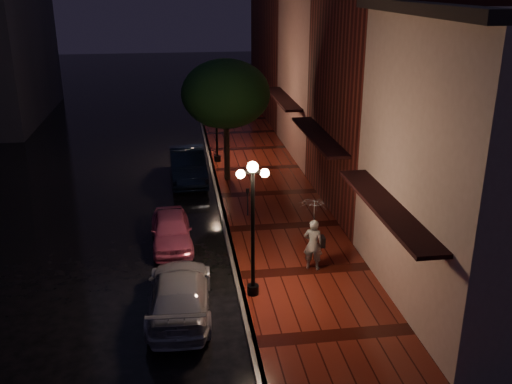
{
  "coord_description": "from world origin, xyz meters",
  "views": [
    {
      "loc": [
        -1.75,
        -20.35,
        9.31
      ],
      "look_at": [
        1.26,
        0.65,
        1.4
      ],
      "focal_mm": 40.0,
      "sensor_mm": 36.0,
      "label": 1
    }
  ],
  "objects_px": {
    "streetlamp_near": "(253,222)",
    "silver_car": "(179,293)",
    "streetlamp_far": "(216,116)",
    "parking_meter": "(248,199)",
    "street_tree": "(226,96)",
    "pink_car": "(171,230)",
    "navy_car": "(188,165)",
    "woman_with_umbrella": "(314,224)"
  },
  "relations": [
    {
      "from": "streetlamp_near",
      "to": "pink_car",
      "type": "bearing_deg",
      "value": 120.69
    },
    {
      "from": "streetlamp_far",
      "to": "parking_meter",
      "type": "relative_size",
      "value": 3.64
    },
    {
      "from": "street_tree",
      "to": "parking_meter",
      "type": "xyz_separation_m",
      "value": [
        0.39,
        -4.71,
        -3.38
      ]
    },
    {
      "from": "street_tree",
      "to": "silver_car",
      "type": "xyz_separation_m",
      "value": [
        -2.51,
        -11.51,
        -3.58
      ]
    },
    {
      "from": "streetlamp_near",
      "to": "woman_with_umbrella",
      "type": "height_order",
      "value": "streetlamp_near"
    },
    {
      "from": "pink_car",
      "to": "parking_meter",
      "type": "relative_size",
      "value": 3.06
    },
    {
      "from": "pink_car",
      "to": "navy_car",
      "type": "distance_m",
      "value": 7.37
    },
    {
      "from": "streetlamp_near",
      "to": "street_tree",
      "type": "height_order",
      "value": "street_tree"
    },
    {
      "from": "parking_meter",
      "to": "silver_car",
      "type": "bearing_deg",
      "value": -135.97
    },
    {
      "from": "street_tree",
      "to": "parking_meter",
      "type": "relative_size",
      "value": 4.9
    },
    {
      "from": "pink_car",
      "to": "woman_with_umbrella",
      "type": "bearing_deg",
      "value": -33.38
    },
    {
      "from": "woman_with_umbrella",
      "to": "streetlamp_near",
      "type": "bearing_deg",
      "value": 54.76
    },
    {
      "from": "navy_car",
      "to": "woman_with_umbrella",
      "type": "relative_size",
      "value": 1.91
    },
    {
      "from": "streetlamp_far",
      "to": "woman_with_umbrella",
      "type": "bearing_deg",
      "value": -80.02
    },
    {
      "from": "streetlamp_far",
      "to": "parking_meter",
      "type": "height_order",
      "value": "streetlamp_far"
    },
    {
      "from": "streetlamp_near",
      "to": "silver_car",
      "type": "relative_size",
      "value": 0.95
    },
    {
      "from": "streetlamp_near",
      "to": "street_tree",
      "type": "relative_size",
      "value": 0.74
    },
    {
      "from": "streetlamp_far",
      "to": "woman_with_umbrella",
      "type": "height_order",
      "value": "streetlamp_far"
    },
    {
      "from": "streetlamp_near",
      "to": "woman_with_umbrella",
      "type": "xyz_separation_m",
      "value": [
        2.22,
        1.38,
        -0.8
      ]
    },
    {
      "from": "streetlamp_near",
      "to": "silver_car",
      "type": "bearing_deg",
      "value": -166.97
    },
    {
      "from": "streetlamp_near",
      "to": "navy_car",
      "type": "bearing_deg",
      "value": 98.14
    },
    {
      "from": "street_tree",
      "to": "woman_with_umbrella",
      "type": "distance_m",
      "value": 10.11
    },
    {
      "from": "navy_car",
      "to": "pink_car",
      "type": "bearing_deg",
      "value": -98.67
    },
    {
      "from": "navy_car",
      "to": "streetlamp_near",
      "type": "bearing_deg",
      "value": -84.02
    },
    {
      "from": "pink_car",
      "to": "parking_meter",
      "type": "bearing_deg",
      "value": 31.31
    },
    {
      "from": "parking_meter",
      "to": "navy_car",
      "type": "bearing_deg",
      "value": 90.91
    },
    {
      "from": "silver_car",
      "to": "parking_meter",
      "type": "xyz_separation_m",
      "value": [
        2.91,
        6.81,
        0.21
      ]
    },
    {
      "from": "streetlamp_near",
      "to": "parking_meter",
      "type": "xyz_separation_m",
      "value": [
        0.65,
        6.29,
        -1.73
      ]
    },
    {
      "from": "woman_with_umbrella",
      "to": "pink_car",
      "type": "bearing_deg",
      "value": -7.87
    },
    {
      "from": "silver_car",
      "to": "parking_meter",
      "type": "relative_size",
      "value": 3.84
    },
    {
      "from": "parking_meter",
      "to": "street_tree",
      "type": "bearing_deg",
      "value": 71.9
    },
    {
      "from": "streetlamp_near",
      "to": "street_tree",
      "type": "bearing_deg",
      "value": 88.65
    },
    {
      "from": "navy_car",
      "to": "silver_car",
      "type": "distance_m",
      "value": 12.04
    },
    {
      "from": "street_tree",
      "to": "pink_car",
      "type": "distance_m",
      "value": 8.19
    },
    {
      "from": "navy_car",
      "to": "silver_car",
      "type": "bearing_deg",
      "value": -95.07
    },
    {
      "from": "pink_car",
      "to": "silver_car",
      "type": "xyz_separation_m",
      "value": [
        0.22,
        -4.7,
        0.04
      ]
    },
    {
      "from": "streetlamp_far",
      "to": "pink_car",
      "type": "xyz_separation_m",
      "value": [
        -2.48,
        -9.82,
        -1.98
      ]
    },
    {
      "from": "pink_car",
      "to": "navy_car",
      "type": "bearing_deg",
      "value": 80.87
    },
    {
      "from": "street_tree",
      "to": "streetlamp_far",
      "type": "bearing_deg",
      "value": 94.91
    },
    {
      "from": "streetlamp_near",
      "to": "woman_with_umbrella",
      "type": "bearing_deg",
      "value": 31.88
    },
    {
      "from": "street_tree",
      "to": "pink_car",
      "type": "relative_size",
      "value": 1.6
    },
    {
      "from": "streetlamp_far",
      "to": "navy_car",
      "type": "distance_m",
      "value": 3.5
    }
  ]
}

